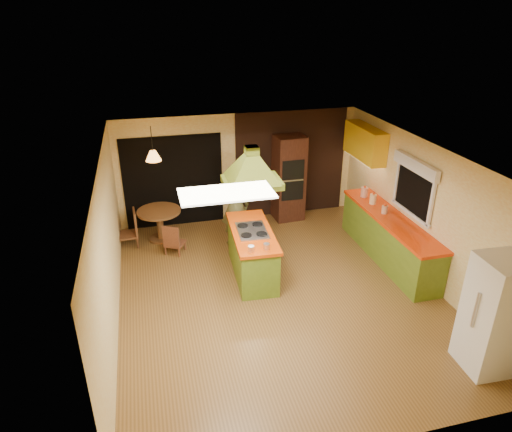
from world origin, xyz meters
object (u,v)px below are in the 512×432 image
object	(u,v)px
man	(235,207)
refrigerator	(497,315)
wall_oven	(289,178)
dining_table	(160,219)
kitchen_island	(252,252)
canister_large	(373,199)

from	to	relation	value
man	refrigerator	bearing A→B (deg)	118.93
wall_oven	dining_table	distance (m)	3.08
kitchen_island	wall_oven	distance (m)	2.70
kitchen_island	canister_large	bearing A→B (deg)	15.30
refrigerator	dining_table	bearing A→B (deg)	132.73
kitchen_island	dining_table	xyz separation A→B (m)	(-1.59, 1.82, 0.03)
man	canister_large	world-z (taller)	man
canister_large	dining_table	bearing A→B (deg)	163.77
dining_table	wall_oven	bearing A→B (deg)	7.76
wall_oven	dining_table	bearing A→B (deg)	-175.97
kitchen_island	wall_oven	size ratio (longest dim) A/B	0.92
refrigerator	wall_oven	distance (m)	5.53
canister_large	man	bearing A→B (deg)	166.07
kitchen_island	wall_oven	xyz separation A→B (m)	(1.42, 2.23, 0.54)
refrigerator	wall_oven	bearing A→B (deg)	105.11
man	dining_table	distance (m)	1.69
wall_oven	canister_large	distance (m)	2.10
refrigerator	canister_large	world-z (taller)	refrigerator
kitchen_island	refrigerator	distance (m)	4.13
refrigerator	dining_table	distance (m)	6.54
kitchen_island	refrigerator	world-z (taller)	refrigerator
man	wall_oven	size ratio (longest dim) A/B	0.86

